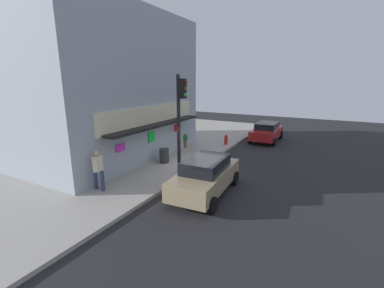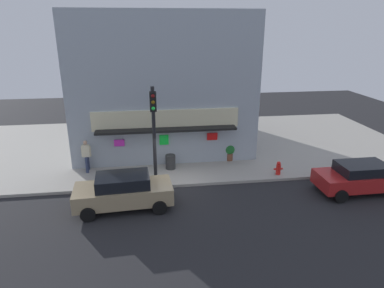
% 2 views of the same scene
% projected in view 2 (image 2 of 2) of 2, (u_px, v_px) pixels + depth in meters
% --- Properties ---
extents(ground_plane, '(49.05, 49.05, 0.00)m').
position_uv_depth(ground_plane, '(173.00, 188.00, 17.46)').
color(ground_plane, '#232326').
extents(sidewalk, '(32.70, 12.73, 0.16)m').
position_uv_depth(sidewalk, '(165.00, 145.00, 23.38)').
color(sidewalk, '#A39E93').
rests_on(sidewalk, ground_plane).
extents(corner_building, '(10.81, 10.13, 8.55)m').
position_uv_depth(corner_building, '(161.00, 79.00, 22.94)').
color(corner_building, '#9EA8B2').
rests_on(corner_building, sidewalk).
extents(traffic_light, '(0.32, 0.58, 4.96)m').
position_uv_depth(traffic_light, '(154.00, 123.00, 16.68)').
color(traffic_light, black).
rests_on(traffic_light, sidewalk).
extents(fire_hydrant, '(0.49, 0.25, 0.75)m').
position_uv_depth(fire_hydrant, '(278.00, 168.00, 18.54)').
color(fire_hydrant, red).
rests_on(fire_hydrant, sidewalk).
extents(trash_can, '(0.56, 0.56, 0.82)m').
position_uv_depth(trash_can, '(171.00, 162.00, 19.27)').
color(trash_can, '#2D2D2D').
rests_on(trash_can, sidewalk).
extents(pedestrian, '(0.52, 0.57, 1.80)m').
position_uv_depth(pedestrian, '(86.00, 155.00, 18.74)').
color(pedestrian, navy).
rests_on(pedestrian, sidewalk).
extents(potted_plant_by_doorway, '(0.59, 0.59, 0.99)m').
position_uv_depth(potted_plant_by_doorway, '(230.00, 151.00, 20.42)').
color(potted_plant_by_doorway, brown).
rests_on(potted_plant_by_doorway, sidewalk).
extents(parked_car_tan, '(4.43, 2.21, 1.61)m').
position_uv_depth(parked_car_tan, '(124.00, 191.00, 15.30)').
color(parked_car_tan, '#9E8966').
rests_on(parked_car_tan, ground_plane).
extents(parked_car_red, '(4.36, 2.07, 1.50)m').
position_uv_depth(parked_car_red, '(361.00, 177.00, 16.81)').
color(parked_car_red, '#AD1E1E').
rests_on(parked_car_red, ground_plane).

